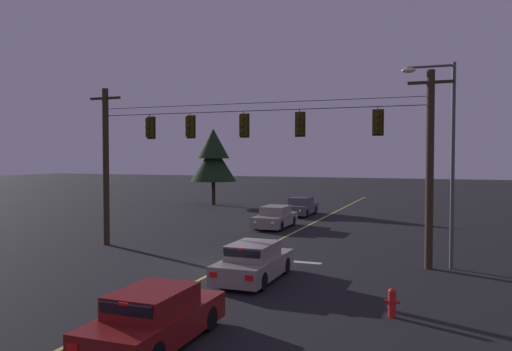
% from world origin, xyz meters
% --- Properties ---
extents(ground_plane, '(180.00, 180.00, 0.00)m').
position_xyz_m(ground_plane, '(0.00, 0.00, 0.00)').
color(ground_plane, black).
extents(lane_centre_stripe, '(0.14, 60.00, 0.01)m').
position_xyz_m(lane_centre_stripe, '(0.00, 8.95, 0.00)').
color(lane_centre_stripe, '#D1C64C').
rests_on(lane_centre_stripe, ground).
extents(stop_bar_paint, '(3.40, 0.36, 0.01)m').
position_xyz_m(stop_bar_paint, '(1.90, 2.35, 0.00)').
color(stop_bar_paint, silver).
rests_on(stop_bar_paint, ground).
extents(signal_span_assembly, '(17.63, 0.32, 8.07)m').
position_xyz_m(signal_span_assembly, '(0.00, 2.95, 4.19)').
color(signal_span_assembly, '#38281C').
rests_on(signal_span_assembly, ground).
extents(traffic_light_leftmost, '(0.48, 0.41, 1.22)m').
position_xyz_m(traffic_light_leftmost, '(-5.27, 2.93, 6.02)').
color(traffic_light_leftmost, black).
extents(traffic_light_left_inner, '(0.48, 0.41, 1.22)m').
position_xyz_m(traffic_light_left_inner, '(-3.03, 2.93, 6.02)').
color(traffic_light_left_inner, black).
extents(traffic_light_centre, '(0.48, 0.41, 1.22)m').
position_xyz_m(traffic_light_centre, '(-0.24, 2.93, 6.02)').
color(traffic_light_centre, black).
extents(traffic_light_right_inner, '(0.48, 0.41, 1.22)m').
position_xyz_m(traffic_light_right_inner, '(2.43, 2.93, 6.02)').
color(traffic_light_right_inner, black).
extents(traffic_light_rightmost, '(0.48, 0.41, 1.22)m').
position_xyz_m(traffic_light_rightmost, '(5.83, 2.93, 6.02)').
color(traffic_light_rightmost, black).
extents(car_waiting_near_lane, '(1.80, 4.33, 1.39)m').
position_xyz_m(car_waiting_near_lane, '(1.90, -1.31, 0.65)').
color(car_waiting_near_lane, gray).
rests_on(car_waiting_near_lane, ground).
extents(car_oncoming_lead, '(1.80, 4.42, 1.39)m').
position_xyz_m(car_oncoming_lead, '(-1.73, 12.03, 0.65)').
color(car_oncoming_lead, gray).
rests_on(car_oncoming_lead, ground).
extents(car_oncoming_trailing, '(1.80, 4.42, 1.39)m').
position_xyz_m(car_oncoming_trailing, '(-2.08, 19.37, 0.65)').
color(car_oncoming_trailing, '#4C4C51').
rests_on(car_oncoming_trailing, ground).
extents(car_waiting_second_near, '(1.80, 4.33, 1.39)m').
position_xyz_m(car_waiting_second_near, '(1.95, -8.19, 0.65)').
color(car_waiting_second_near, maroon).
rests_on(car_waiting_second_near, ground).
extents(street_lamp_corner, '(2.11, 0.30, 8.38)m').
position_xyz_m(street_lamp_corner, '(8.48, 3.27, 5.01)').
color(street_lamp_corner, '#4C4F54').
rests_on(street_lamp_corner, ground).
extents(tree_verge_far, '(4.33, 4.33, 7.22)m').
position_xyz_m(tree_verge_far, '(-12.07, 24.49, 4.48)').
color(tree_verge_far, '#332316').
rests_on(tree_verge_far, ground).
extents(fire_hydrant, '(0.44, 0.22, 0.84)m').
position_xyz_m(fire_hydrant, '(7.15, -3.98, 0.44)').
color(fire_hydrant, red).
rests_on(fire_hydrant, ground).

